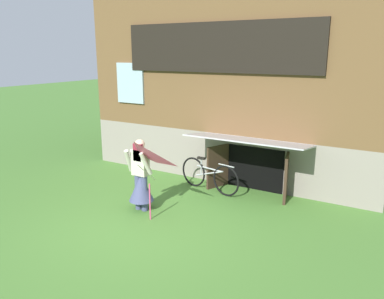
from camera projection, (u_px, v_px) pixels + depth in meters
ground_plane at (144, 225)px, 7.38m from camera, size 60.00×60.00×0.00m
log_house at (252, 77)px, 11.15m from camera, size 7.83×5.68×5.06m
person at (141, 181)px, 7.96m from camera, size 0.60×0.52×1.53m
kite at (134, 162)px, 7.24m from camera, size 0.97×0.97×1.52m
bicycle_silver at (209, 175)px, 9.14m from camera, size 1.72×0.39×0.79m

